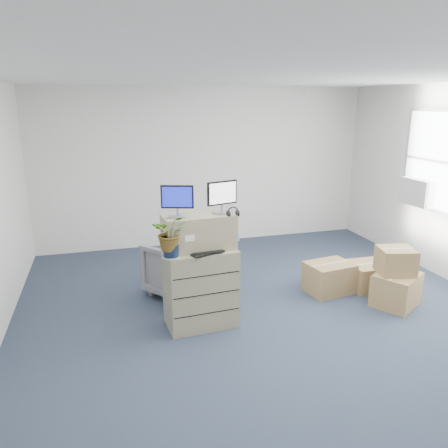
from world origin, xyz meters
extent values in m
plane|color=#242C41|center=(0.00, 0.00, 0.00)|extent=(7.00, 7.00, 0.00)
cube|color=silver|center=(0.00, 3.51, 1.40)|extent=(6.00, 0.02, 2.80)
cube|color=white|center=(2.87, 1.40, 1.20)|extent=(0.24, 0.60, 0.40)
cube|color=tan|center=(-0.80, 0.43, 0.46)|extent=(0.83, 0.54, 0.93)
cube|color=tan|center=(-0.81, 0.48, 1.13)|extent=(0.82, 0.45, 0.40)
cube|color=#99999E|center=(-1.05, 0.44, 1.33)|extent=(0.22, 0.19, 0.01)
cylinder|color=#99999E|center=(-1.05, 0.44, 1.38)|extent=(0.03, 0.03, 0.08)
cube|color=black|center=(-1.05, 0.44, 1.55)|extent=(0.35, 0.13, 0.25)
cube|color=navy|center=(-1.05, 0.42, 1.55)|extent=(0.31, 0.10, 0.22)
cube|color=#99999E|center=(-0.54, 0.46, 1.33)|extent=(0.23, 0.19, 0.01)
cylinder|color=#99999E|center=(-0.54, 0.46, 1.38)|extent=(0.03, 0.03, 0.09)
cube|color=black|center=(-0.54, 0.46, 1.56)|extent=(0.36, 0.12, 0.27)
cube|color=white|center=(-0.53, 0.45, 1.56)|extent=(0.33, 0.09, 0.23)
torus|color=black|center=(-0.45, 0.33, 1.36)|extent=(0.13, 0.02, 0.13)
cube|color=black|center=(-0.76, 0.28, 0.94)|extent=(0.41, 0.28, 0.02)
ellipsoid|color=silver|center=(-0.44, 0.38, 0.94)|extent=(0.08, 0.05, 0.03)
cylinder|color=gray|center=(-0.77, 0.47, 1.05)|extent=(0.07, 0.07, 0.24)
cube|color=silver|center=(-0.83, 0.48, 0.94)|extent=(0.05, 0.05, 0.02)
cube|color=black|center=(-0.83, 0.48, 0.99)|extent=(0.05, 0.03, 0.10)
cube|color=black|center=(-0.47, 0.61, 0.95)|extent=(0.18, 0.14, 0.05)
cube|color=#449FE8|center=(-0.44, 0.53, 1.02)|extent=(0.23, 0.12, 0.08)
cylinder|color=#95AF8D|center=(-1.16, 0.26, 0.94)|extent=(0.20, 0.20, 0.01)
cylinder|color=black|center=(-1.16, 0.26, 1.01)|extent=(0.17, 0.17, 0.13)
imported|color=#1C5217|center=(-1.16, 0.26, 1.17)|extent=(0.47, 0.49, 0.31)
imported|color=slate|center=(-0.85, 1.33, 0.42)|extent=(1.11, 1.10, 0.84)
cube|color=#926B46|center=(1.10, 0.83, 0.21)|extent=(0.66, 0.55, 0.42)
cube|color=#926B46|center=(1.73, 0.24, 0.21)|extent=(0.74, 0.71, 0.42)
cube|color=#926B46|center=(1.70, 0.80, 0.18)|extent=(0.55, 0.51, 0.36)
cube|color=#926B46|center=(1.71, 0.28, 0.59)|extent=(0.50, 0.47, 0.33)
camera|label=1|loc=(-1.82, -4.13, 2.54)|focal=35.00mm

